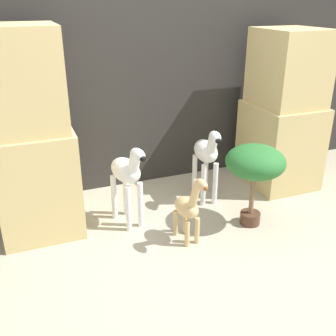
% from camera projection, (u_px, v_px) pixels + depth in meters
% --- Properties ---
extents(ground_plane, '(14.00, 14.00, 0.00)m').
position_uv_depth(ground_plane, '(211.00, 248.00, 2.80)').
color(ground_plane, '#B2A88E').
extents(wall_back, '(6.40, 0.08, 2.20)m').
position_uv_depth(wall_back, '(150.00, 64.00, 3.45)').
color(wall_back, '#2D2B28').
rests_on(wall_back, ground_plane).
extents(rock_pillar_left, '(0.57, 0.63, 1.49)m').
position_uv_depth(rock_pillar_left, '(32.00, 141.00, 2.80)').
color(rock_pillar_left, '#D1B775').
rests_on(rock_pillar_left, ground_plane).
extents(rock_pillar_right, '(0.57, 0.63, 1.41)m').
position_uv_depth(rock_pillar_right, '(283.00, 115.00, 3.54)').
color(rock_pillar_right, '#D1B775').
rests_on(rock_pillar_right, ground_plane).
extents(zebra_right, '(0.21, 0.45, 0.68)m').
position_uv_depth(zebra_right, '(207.00, 155.00, 3.31)').
color(zebra_right, white).
rests_on(zebra_right, ground_plane).
extents(zebra_left, '(0.25, 0.45, 0.68)m').
position_uv_depth(zebra_left, '(127.00, 174.00, 2.94)').
color(zebra_left, white).
rests_on(zebra_left, ground_plane).
extents(giraffe_figurine, '(0.17, 0.37, 0.56)m').
position_uv_depth(giraffe_figurine, '(189.00, 207.00, 2.78)').
color(giraffe_figurine, tan).
rests_on(giraffe_figurine, ground_plane).
extents(potted_palm_front, '(0.45, 0.45, 0.65)m').
position_uv_depth(potted_palm_front, '(255.00, 165.00, 2.91)').
color(potted_palm_front, '#513323').
rests_on(potted_palm_front, ground_plane).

